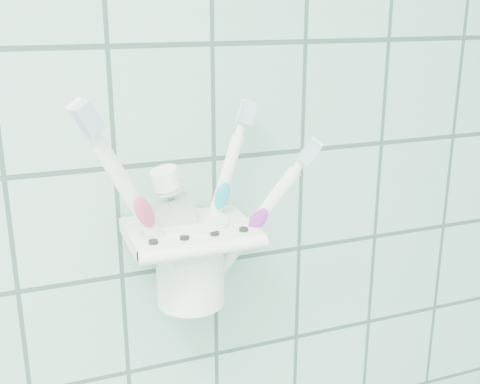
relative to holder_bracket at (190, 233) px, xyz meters
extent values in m
cube|color=white|center=(0.00, 0.04, -0.01)|extent=(0.05, 0.02, 0.03)
cube|color=white|center=(0.00, 0.00, 0.00)|extent=(0.11, 0.09, 0.01)
cylinder|color=white|center=(0.00, -0.04, 0.00)|extent=(0.11, 0.01, 0.01)
cylinder|color=black|center=(-0.04, -0.03, 0.01)|extent=(0.01, 0.01, 0.00)
cylinder|color=black|center=(-0.01, -0.03, 0.01)|extent=(0.01, 0.01, 0.00)
cylinder|color=black|center=(0.01, -0.03, 0.01)|extent=(0.01, 0.01, 0.00)
cylinder|color=black|center=(0.04, -0.03, 0.01)|extent=(0.01, 0.01, 0.00)
cylinder|color=white|center=(0.00, 0.00, -0.03)|extent=(0.06, 0.06, 0.08)
cylinder|color=white|center=(0.00, 0.00, 0.01)|extent=(0.07, 0.07, 0.01)
cylinder|color=black|center=(0.00, 0.00, 0.01)|extent=(0.06, 0.06, 0.00)
cylinder|color=white|center=(0.00, -0.01, 0.03)|extent=(0.10, 0.05, 0.17)
cylinder|color=white|center=(0.00, -0.01, 0.13)|extent=(0.02, 0.02, 0.03)
cube|color=silver|center=(0.00, -0.02, 0.15)|extent=(0.03, 0.02, 0.03)
cube|color=white|center=(0.00, -0.01, 0.15)|extent=(0.03, 0.02, 0.03)
ellipsoid|color=#D83F72|center=(0.00, -0.02, 0.05)|extent=(0.03, 0.02, 0.04)
cylinder|color=white|center=(0.00, 0.01, 0.02)|extent=(0.06, 0.02, 0.15)
cylinder|color=white|center=(0.00, 0.01, 0.10)|extent=(0.02, 0.01, 0.02)
cube|color=silver|center=(0.00, 0.00, 0.12)|extent=(0.02, 0.01, 0.02)
cube|color=white|center=(0.00, 0.01, 0.12)|extent=(0.02, 0.01, 0.03)
ellipsoid|color=teal|center=(0.00, 0.00, 0.03)|extent=(0.02, 0.01, 0.03)
cylinder|color=white|center=(0.02, 0.01, 0.01)|extent=(0.08, 0.07, 0.13)
cylinder|color=white|center=(0.02, 0.01, 0.10)|extent=(0.02, 0.02, 0.02)
cube|color=silver|center=(0.02, 0.00, 0.11)|extent=(0.02, 0.02, 0.02)
cube|color=white|center=(0.02, 0.01, 0.11)|extent=(0.02, 0.02, 0.03)
ellipsoid|color=purple|center=(0.02, 0.00, 0.03)|extent=(0.02, 0.02, 0.03)
cube|color=silver|center=(0.01, 0.00, -0.01)|extent=(0.06, 0.02, 0.11)
cube|color=silver|center=(0.01, 0.00, -0.06)|extent=(0.04, 0.01, 0.02)
cone|color=silver|center=(0.01, 0.00, 0.04)|extent=(0.03, 0.03, 0.02)
cylinder|color=white|center=(0.01, 0.00, 0.06)|extent=(0.03, 0.03, 0.03)
camera|label=1|loc=(-0.14, -0.50, 0.20)|focal=45.00mm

